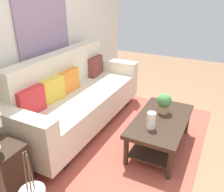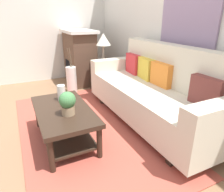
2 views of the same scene
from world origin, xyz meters
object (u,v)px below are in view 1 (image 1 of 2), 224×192
at_px(couch, 77,98).
at_px(throw_pillow_crimson, 31,101).
at_px(throw_pillow_mustard, 52,90).
at_px(throw_pillow_maroon, 95,66).
at_px(tabletop_vase, 151,121).
at_px(framed_painting, 43,20).
at_px(potted_plant_tabletop, 164,103).
at_px(coffee_table, 160,127).
at_px(throw_pillow_orange, 69,80).

relative_size(couch, throw_pillow_crimson, 6.58).
bearing_deg(throw_pillow_mustard, throw_pillow_maroon, 0.00).
xyz_separation_m(tabletop_vase, framed_painting, (0.29, 1.68, 0.96)).
bearing_deg(tabletop_vase, potted_plant_tabletop, -3.84).
xyz_separation_m(throw_pillow_maroon, coffee_table, (-0.78, -1.39, -0.37)).
height_order(throw_pillow_maroon, framed_painting, framed_painting).
distance_m(couch, throw_pillow_orange, 0.28).
bearing_deg(throw_pillow_crimson, framed_painting, 24.51).
xyz_separation_m(potted_plant_tabletop, framed_painting, (-0.14, 1.70, 0.92)).
height_order(throw_pillow_mustard, coffee_table, throw_pillow_mustard).
relative_size(throw_pillow_mustard, framed_painting, 0.36).
distance_m(throw_pillow_mustard, throw_pillow_orange, 0.37).
bearing_deg(framed_painting, potted_plant_tabletop, -85.35).
relative_size(throw_pillow_crimson, framed_painting, 0.36).
distance_m(throw_pillow_maroon, coffee_table, 1.63).
bearing_deg(framed_painting, couch, -90.00).
bearing_deg(throw_pillow_orange, framed_painting, 90.00).
relative_size(throw_pillow_crimson, potted_plant_tabletop, 1.37).
bearing_deg(throw_pillow_mustard, throw_pillow_crimson, 180.00).
relative_size(couch, throw_pillow_maroon, 6.58).
bearing_deg(couch, throw_pillow_maroon, 9.47).
distance_m(throw_pillow_orange, potted_plant_tabletop, 1.37).
distance_m(coffee_table, potted_plant_tabletop, 0.31).
bearing_deg(coffee_table, throw_pillow_mustard, 103.89).
bearing_deg(coffee_table, throw_pillow_crimson, 117.34).
bearing_deg(tabletop_vase, throw_pillow_orange, 77.66).
height_order(throw_pillow_crimson, throw_pillow_orange, same).
distance_m(throw_pillow_crimson, tabletop_vase, 1.42).
relative_size(throw_pillow_mustard, throw_pillow_orange, 1.00).
bearing_deg(throw_pillow_crimson, couch, -9.47).
relative_size(couch, framed_painting, 2.39).
bearing_deg(couch, coffee_table, -91.41).
xyz_separation_m(couch, framed_painting, (0.00, 0.47, 1.06)).
relative_size(couch, throw_pillow_mustard, 6.58).
height_order(throw_pillow_crimson, coffee_table, throw_pillow_crimson).
distance_m(throw_pillow_crimson, throw_pillow_mustard, 0.37).
relative_size(throw_pillow_crimson, throw_pillow_orange, 1.00).
xyz_separation_m(couch, throw_pillow_orange, (0.00, 0.12, 0.25)).
xyz_separation_m(throw_pillow_orange, throw_pillow_maroon, (0.75, 0.00, 0.00)).
height_order(couch, throw_pillow_orange, couch).
distance_m(throw_pillow_orange, throw_pillow_maroon, 0.75).
bearing_deg(throw_pillow_crimson, throw_pillow_mustard, 0.00).
distance_m(couch, throw_pillow_crimson, 0.80).
height_order(tabletop_vase, potted_plant_tabletop, potted_plant_tabletop).
height_order(throw_pillow_maroon, tabletop_vase, throw_pillow_maroon).
relative_size(coffee_table, framed_painting, 1.11).
bearing_deg(throw_pillow_orange, tabletop_vase, -102.34).
height_order(coffee_table, potted_plant_tabletop, potted_plant_tabletop).
bearing_deg(tabletop_vase, coffee_table, -11.24).
xyz_separation_m(throw_pillow_crimson, coffee_table, (0.72, -1.39, -0.37)).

